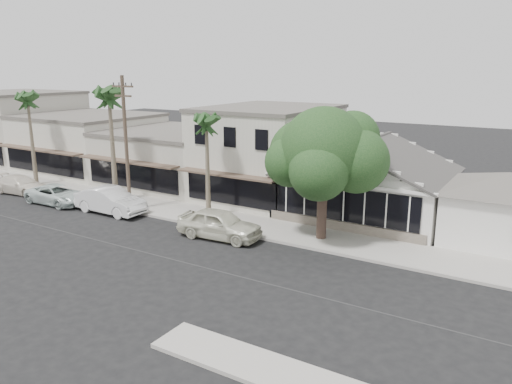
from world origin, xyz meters
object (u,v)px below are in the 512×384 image
Objects in this scene: car_2 at (57,195)px; shade_tree at (324,153)px; car_1 at (110,201)px; utility_pole at (126,141)px; car_3 at (20,185)px; car_0 at (219,224)px.

car_2 is 0.65× the size of shade_tree.
shade_tree reaches higher than car_1.
car_1 is 14.97m from shade_tree.
utility_pole is at bearing -172.98° from shade_tree.
shade_tree is at bearing -91.93° from car_3.
shade_tree reaches higher than car_2.
utility_pole is at bearing 76.82° from car_0.
car_0 reaches higher than car_2.
car_0 is 14.14m from car_2.
shade_tree reaches higher than car_3.
car_1 reaches higher than car_3.
utility_pole reaches higher than car_2.
car_3 reaches higher than car_2.
car_1 reaches higher than car_2.
car_0 is at bearing -149.88° from shade_tree.
car_2 is (-5.00, -0.38, -0.18)m from car_1.
car_3 is 24.67m from shade_tree.
car_3 is (-5.00, 0.48, 0.01)m from car_2.
car_3 is at bearing 83.23° from car_2.
utility_pole is 9.31m from car_0.
car_0 is 1.05× the size of car_3.
utility_pole is 1.81× the size of car_0.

